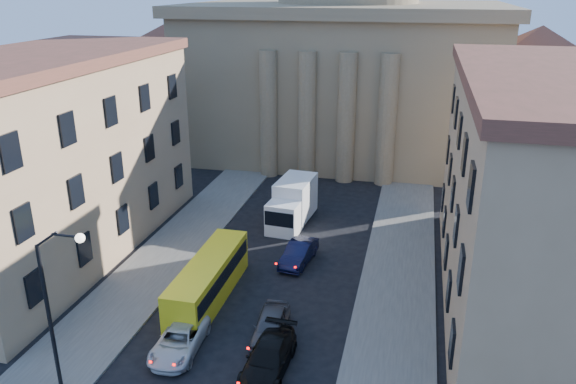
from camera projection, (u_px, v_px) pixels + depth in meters
The scene contains 12 objects.
sidewalk_left at pixel (137, 286), 37.67m from camera, with size 5.00×60.00×0.15m, color #55534E.
sidewalk_right at pixel (393, 319), 34.00m from camera, with size 5.00×60.00×0.15m, color #55534E.
church at pixel (346, 49), 65.84m from camera, with size 68.02×28.76×36.60m.
building_left at pixel (47, 156), 40.57m from camera, with size 11.60×26.60×14.70m.
building_right at pixel (551, 195), 33.23m from camera, with size 11.60×26.60×14.70m.
street_lamp at pixel (56, 298), 26.40m from camera, with size 2.62×0.44×8.83m.
car_left_mid at pixel (179, 340), 30.97m from camera, with size 2.29×4.96×1.38m, color silver.
car_right_mid at pixel (269, 358), 29.42m from camera, with size 2.15×5.29×1.54m, color black.
car_right_far at pixel (271, 325), 32.15m from camera, with size 1.84×4.59×1.56m, color #434347.
car_right_distant at pixel (299, 253), 40.78m from camera, with size 1.62×4.65×1.53m, color black.
city_bus at pixel (209, 279), 35.85m from camera, with size 2.26×9.70×2.73m.
box_truck at pixel (292, 204), 47.27m from camera, with size 3.18×6.81×3.63m.
Camera 1 is at (8.98, -11.82, 19.24)m, focal length 35.00 mm.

